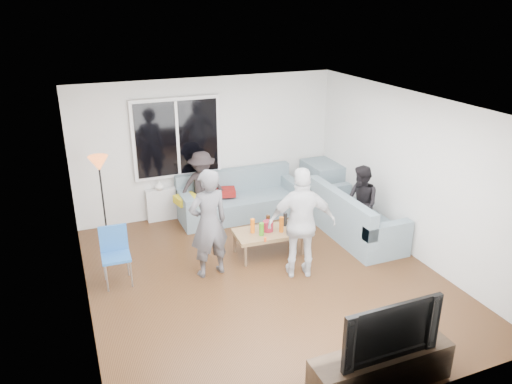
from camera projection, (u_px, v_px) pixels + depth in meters
name	position (u px, v px, depth m)	size (l,w,h in m)	color
floor	(265.00, 279.00, 7.41)	(5.00, 5.50, 0.04)	#56351C
ceiling	(266.00, 104.00, 6.44)	(5.00, 5.50, 0.04)	white
wall_back	(208.00, 147.00, 9.31)	(5.00, 0.04, 2.60)	silver
wall_front	(384.00, 302.00, 4.54)	(5.00, 0.04, 2.60)	silver
wall_left	(77.00, 227.00, 6.04)	(0.04, 5.50, 2.60)	silver
wall_right	(412.00, 175.00, 7.81)	(0.04, 5.50, 2.60)	silver
window_frame	(177.00, 138.00, 8.94)	(1.62, 0.06, 1.47)	white
window_glass	(177.00, 138.00, 8.91)	(1.50, 0.02, 1.35)	black
window_mullion	(178.00, 139.00, 8.90)	(0.05, 0.03, 1.35)	white
radiator	(181.00, 202.00, 9.36)	(1.30, 0.12, 0.62)	silver
potted_plant	(202.00, 174.00, 9.30)	(0.21, 0.17, 0.38)	#27612A
vase	(159.00, 185.00, 9.05)	(0.17, 0.17, 0.17)	white
sofa_back_section	(240.00, 195.00, 9.36)	(2.30, 0.85, 0.85)	slate
sofa_right_section	(356.00, 214.00, 8.57)	(0.85, 2.00, 0.85)	slate
sofa_corner	(327.00, 182.00, 10.02)	(0.85, 0.85, 0.85)	slate
cushion_yellow	(186.00, 199.00, 8.94)	(0.38, 0.32, 0.14)	gold
cushion_red	(226.00, 192.00, 9.29)	(0.36, 0.30, 0.13)	maroon
coffee_table	(269.00, 242.00, 8.04)	(1.10, 0.60, 0.40)	olive
pitcher	(268.00, 226.00, 7.95)	(0.17, 0.17, 0.17)	maroon
side_chair	(116.00, 257.00, 7.10)	(0.40, 0.40, 0.86)	#275EA9
floor_lamp	(103.00, 202.00, 8.12)	(0.32, 0.32, 1.56)	#D75F28
player_left	(209.00, 223.00, 7.21)	(0.61, 0.40, 1.68)	#4E4D53
player_right	(302.00, 223.00, 7.19)	(1.00, 0.41, 1.70)	silver
spectator_right	(361.00, 204.00, 8.38)	(0.64, 0.50, 1.32)	black
spectator_back	(202.00, 187.00, 9.04)	(0.88, 0.50, 1.36)	black
tv_console	(381.00, 369.00, 5.26)	(1.60, 0.40, 0.44)	#36281B
television	(386.00, 326.00, 5.06)	(1.14, 0.15, 0.66)	black
bottle_c	(268.00, 221.00, 8.09)	(0.07, 0.07, 0.21)	#321B0B
bottle_b	(262.00, 229.00, 7.80)	(0.08, 0.08, 0.21)	#3D931A
bottle_d	(281.00, 225.00, 7.90)	(0.07, 0.07, 0.26)	#D15F12
bottle_e	(285.00, 219.00, 8.13)	(0.07, 0.07, 0.22)	black
bottle_a	(253.00, 226.00, 7.88)	(0.07, 0.07, 0.24)	orange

